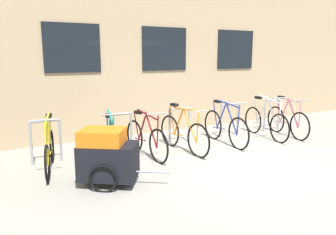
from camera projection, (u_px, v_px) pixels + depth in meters
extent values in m
plane|color=gray|center=(242.00, 165.00, 6.24)|extent=(42.00, 42.00, 0.00)
cube|color=tan|center=(120.00, 27.00, 11.25)|extent=(28.00, 6.53, 6.07)
cube|color=black|center=(72.00, 48.00, 7.44)|extent=(1.30, 0.04, 1.12)
cube|color=black|center=(165.00, 49.00, 8.56)|extent=(1.30, 0.04, 1.12)
cube|color=black|center=(236.00, 50.00, 9.68)|extent=(1.30, 0.04, 1.12)
cylinder|color=gray|center=(31.00, 144.00, 6.14)|extent=(0.05, 0.05, 0.84)
cylinder|color=gray|center=(61.00, 140.00, 6.39)|extent=(0.05, 0.05, 0.84)
cylinder|color=gray|center=(45.00, 121.00, 6.19)|extent=(0.54, 0.05, 0.05)
cylinder|color=gray|center=(107.00, 135.00, 6.84)|extent=(0.05, 0.05, 0.84)
cylinder|color=gray|center=(131.00, 132.00, 7.09)|extent=(0.05, 0.05, 0.84)
cylinder|color=gray|center=(119.00, 114.00, 6.89)|extent=(0.54, 0.05, 0.05)
cylinder|color=gray|center=(170.00, 127.00, 7.54)|extent=(0.05, 0.05, 0.84)
cylinder|color=gray|center=(189.00, 125.00, 7.79)|extent=(0.05, 0.05, 0.84)
cylinder|color=gray|center=(180.00, 109.00, 7.59)|extent=(0.54, 0.05, 0.05)
cylinder|color=gray|center=(221.00, 121.00, 8.24)|extent=(0.05, 0.05, 0.84)
cylinder|color=gray|center=(238.00, 119.00, 8.50)|extent=(0.05, 0.05, 0.84)
cylinder|color=gray|center=(230.00, 104.00, 8.29)|extent=(0.54, 0.05, 0.05)
cylinder|color=gray|center=(265.00, 116.00, 8.94)|extent=(0.05, 0.05, 0.84)
cylinder|color=gray|center=(279.00, 114.00, 9.20)|extent=(0.05, 0.05, 0.84)
cylinder|color=gray|center=(273.00, 100.00, 8.99)|extent=(0.54, 0.05, 0.05)
torus|color=black|center=(170.00, 131.00, 7.50)|extent=(0.10, 0.74, 0.74)
torus|color=black|center=(198.00, 141.00, 6.63)|extent=(0.10, 0.74, 0.74)
cylinder|color=orange|center=(190.00, 126.00, 6.82)|extent=(0.08, 0.51, 0.65)
cylinder|color=orange|center=(179.00, 122.00, 7.15)|extent=(0.07, 0.38, 0.68)
cylinder|color=orange|center=(185.00, 109.00, 6.90)|extent=(0.10, 0.83, 0.07)
cylinder|color=orange|center=(176.00, 134.00, 7.29)|extent=(0.07, 0.53, 0.08)
cylinder|color=orange|center=(172.00, 119.00, 7.37)|extent=(0.04, 0.20, 0.61)
cylinder|color=orange|center=(198.00, 127.00, 6.60)|extent=(0.03, 0.08, 0.58)
cube|color=black|center=(174.00, 105.00, 7.23)|extent=(0.12, 0.21, 0.06)
cylinder|color=gray|center=(197.00, 111.00, 6.56)|extent=(0.44, 0.06, 0.03)
torus|color=black|center=(253.00, 120.00, 8.76)|extent=(0.14, 0.73, 0.73)
torus|color=black|center=(279.00, 129.00, 7.76)|extent=(0.14, 0.73, 0.73)
cylinder|color=silver|center=(272.00, 113.00, 7.98)|extent=(0.11, 0.52, 0.78)
cylinder|color=silver|center=(262.00, 112.00, 8.38)|extent=(0.09, 0.39, 0.67)
cylinder|color=silver|center=(269.00, 99.00, 8.08)|extent=(0.16, 0.85, 0.13)
cylinder|color=silver|center=(259.00, 123.00, 8.52)|extent=(0.10, 0.54, 0.08)
cylinder|color=silver|center=(255.00, 110.00, 8.62)|extent=(0.05, 0.20, 0.61)
cylinder|color=silver|center=(280.00, 114.00, 7.72)|extent=(0.04, 0.08, 0.71)
cube|color=black|center=(258.00, 98.00, 8.48)|extent=(0.13, 0.21, 0.06)
cylinder|color=gray|center=(280.00, 98.00, 7.67)|extent=(0.44, 0.09, 0.03)
torus|color=black|center=(135.00, 136.00, 7.10)|extent=(0.10, 0.70, 0.70)
torus|color=black|center=(158.00, 146.00, 6.29)|extent=(0.10, 0.70, 0.70)
cylinder|color=maroon|center=(151.00, 130.00, 6.46)|extent=(0.08, 0.48, 0.68)
cylinder|color=maroon|center=(142.00, 128.00, 6.78)|extent=(0.07, 0.35, 0.59)
cylinder|color=maroon|center=(147.00, 114.00, 6.54)|extent=(0.10, 0.77, 0.12)
cylinder|color=maroon|center=(140.00, 139.00, 6.90)|extent=(0.07, 0.50, 0.07)
cylinder|color=maroon|center=(136.00, 125.00, 6.98)|extent=(0.04, 0.20, 0.53)
cylinder|color=maroon|center=(158.00, 131.00, 6.25)|extent=(0.03, 0.08, 0.61)
cube|color=black|center=(138.00, 112.00, 6.85)|extent=(0.12, 0.21, 0.06)
cylinder|color=gray|center=(157.00, 114.00, 6.21)|extent=(0.44, 0.06, 0.03)
torus|color=black|center=(108.00, 143.00, 6.64)|extent=(0.17, 0.65, 0.65)
torus|color=black|center=(115.00, 156.00, 5.74)|extent=(0.17, 0.65, 0.65)
cylinder|color=teal|center=(112.00, 135.00, 5.93)|extent=(0.13, 0.46, 0.78)
cylinder|color=teal|center=(110.00, 134.00, 6.29)|extent=(0.10, 0.33, 0.63)
cylinder|color=teal|center=(110.00, 117.00, 6.01)|extent=(0.18, 0.73, 0.19)
cylinder|color=teal|center=(110.00, 147.00, 6.42)|extent=(0.12, 0.48, 0.07)
cylinder|color=teal|center=(108.00, 130.00, 6.51)|extent=(0.06, 0.20, 0.58)
cylinder|color=teal|center=(114.00, 136.00, 5.70)|extent=(0.04, 0.08, 0.72)
cube|color=black|center=(108.00, 116.00, 6.36)|extent=(0.14, 0.22, 0.06)
cylinder|color=gray|center=(113.00, 114.00, 5.65)|extent=(0.44, 0.11, 0.03)
torus|color=black|center=(276.00, 119.00, 8.88)|extent=(0.17, 0.72, 0.72)
torus|color=black|center=(300.00, 127.00, 7.99)|extent=(0.17, 0.72, 0.72)
cylinder|color=pink|center=(293.00, 113.00, 8.18)|extent=(0.12, 0.46, 0.69)
cylinder|color=pink|center=(284.00, 111.00, 8.52)|extent=(0.10, 0.33, 0.67)
cylinder|color=pink|center=(290.00, 100.00, 8.26)|extent=(0.17, 0.72, 0.05)
cylinder|color=pink|center=(281.00, 122.00, 8.66)|extent=(0.11, 0.48, 0.08)
cylinder|color=pink|center=(279.00, 109.00, 8.74)|extent=(0.06, 0.20, 0.61)
cylinder|color=pink|center=(300.00, 114.00, 7.96)|extent=(0.04, 0.08, 0.62)
cube|color=black|center=(281.00, 97.00, 8.59)|extent=(0.13, 0.21, 0.06)
cylinder|color=gray|center=(300.00, 100.00, 7.91)|extent=(0.44, 0.11, 0.03)
torus|color=black|center=(52.00, 146.00, 6.38)|extent=(0.18, 0.64, 0.65)
torus|color=black|center=(47.00, 164.00, 5.36)|extent=(0.18, 0.64, 0.65)
cylinder|color=yellow|center=(47.00, 140.00, 5.58)|extent=(0.15, 0.52, 0.76)
cylinder|color=yellow|center=(49.00, 136.00, 5.99)|extent=(0.12, 0.39, 0.68)
cylinder|color=yellow|center=(47.00, 119.00, 5.69)|extent=(0.22, 0.84, 0.11)
cylinder|color=yellow|center=(51.00, 151.00, 6.13)|extent=(0.14, 0.53, 0.07)
cylinder|color=yellow|center=(50.00, 132.00, 6.24)|extent=(0.07, 0.20, 0.63)
cylinder|color=yellow|center=(46.00, 143.00, 5.32)|extent=(0.04, 0.08, 0.70)
cube|color=black|center=(49.00, 115.00, 6.09)|extent=(0.14, 0.22, 0.06)
cylinder|color=gray|center=(44.00, 120.00, 5.27)|extent=(0.43, 0.12, 0.03)
torus|color=black|center=(213.00, 125.00, 8.13)|extent=(0.08, 0.75, 0.75)
torus|color=black|center=(239.00, 134.00, 7.20)|extent=(0.08, 0.75, 0.75)
cylinder|color=#233893|center=(231.00, 118.00, 7.40)|extent=(0.06, 0.50, 0.72)
cylinder|color=#233893|center=(221.00, 117.00, 7.76)|extent=(0.06, 0.37, 0.66)
cylinder|color=#233893|center=(227.00, 104.00, 7.49)|extent=(0.08, 0.82, 0.10)
cylinder|color=#233893|center=(219.00, 128.00, 7.90)|extent=(0.05, 0.52, 0.08)
cylinder|color=#233893|center=(215.00, 114.00, 7.99)|extent=(0.04, 0.20, 0.60)
cylinder|color=#233893|center=(238.00, 119.00, 7.16)|extent=(0.03, 0.08, 0.65)
cube|color=black|center=(218.00, 101.00, 7.85)|extent=(0.11, 0.21, 0.06)
cylinder|color=gray|center=(238.00, 103.00, 7.12)|extent=(0.44, 0.05, 0.03)
cube|color=black|center=(109.00, 161.00, 5.23)|extent=(1.08, 1.00, 0.56)
cube|color=orange|center=(102.00, 137.00, 5.16)|extent=(0.88, 0.85, 0.24)
torus|color=black|center=(114.00, 165.00, 5.59)|extent=(0.40, 0.29, 0.46)
torus|color=black|center=(103.00, 179.00, 4.94)|extent=(0.40, 0.29, 0.46)
cylinder|color=gray|center=(153.00, 172.00, 5.19)|extent=(0.47, 0.33, 0.03)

